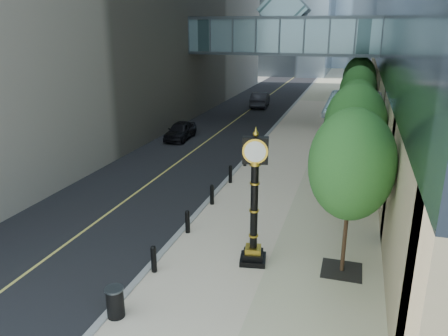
% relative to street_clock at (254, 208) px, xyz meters
% --- Properties ---
extents(ground, '(320.00, 320.00, 0.00)m').
position_rel_street_clock_xyz_m(ground, '(-0.46, -2.66, -2.19)').
color(ground, gray).
rests_on(ground, ground).
extents(road, '(8.00, 180.00, 0.02)m').
position_rel_street_clock_xyz_m(road, '(-7.46, 37.34, -2.18)').
color(road, black).
rests_on(road, ground).
extents(sidewalk, '(8.00, 180.00, 0.06)m').
position_rel_street_clock_xyz_m(sidewalk, '(0.54, 37.34, -2.16)').
color(sidewalk, beige).
rests_on(sidewalk, ground).
extents(curb, '(0.25, 180.00, 0.07)m').
position_rel_street_clock_xyz_m(curb, '(-3.46, 37.34, -2.15)').
color(curb, gray).
rests_on(curb, ground).
extents(skywalk, '(17.00, 4.20, 5.80)m').
position_rel_street_clock_xyz_m(skywalk, '(-3.46, 25.34, 5.52)').
color(skywalk, slate).
rests_on(skywalk, ground).
extents(entrance_canopy, '(3.00, 8.00, 4.38)m').
position_rel_street_clock_xyz_m(entrance_canopy, '(3.02, 11.34, 2.00)').
color(entrance_canopy, '#383F44').
rests_on(entrance_canopy, ground).
extents(bollard_row, '(0.20, 16.20, 0.90)m').
position_rel_street_clock_xyz_m(bollard_row, '(-3.16, 6.34, -1.68)').
color(bollard_row, black).
rests_on(bollard_row, sidewalk).
extents(street_trees, '(2.82, 28.82, 5.80)m').
position_rel_street_clock_xyz_m(street_trees, '(3.14, 13.14, 1.69)').
color(street_trees, black).
rests_on(street_trees, sidewalk).
extents(street_clock, '(1.06, 1.06, 4.91)m').
position_rel_street_clock_xyz_m(street_clock, '(0.00, 0.00, 0.00)').
color(street_clock, black).
rests_on(street_clock, sidewalk).
extents(trash_bin, '(0.69, 0.69, 0.90)m').
position_rel_street_clock_xyz_m(trash_bin, '(-3.16, -4.25, -1.68)').
color(trash_bin, black).
rests_on(trash_bin, sidewalk).
extents(pedestrian, '(0.78, 0.59, 1.93)m').
position_rel_street_clock_xyz_m(pedestrian, '(2.81, 11.12, -1.16)').
color(pedestrian, '#B2ACA3').
rests_on(pedestrian, sidewalk).
extents(car_near, '(1.69, 3.96, 1.33)m').
position_rel_street_clock_xyz_m(car_near, '(-9.59, 16.36, -1.50)').
color(car_near, black).
rests_on(car_near, road).
extents(car_far, '(2.10, 4.90, 1.57)m').
position_rel_street_clock_xyz_m(car_far, '(-6.82, 31.97, -1.38)').
color(car_far, black).
rests_on(car_far, road).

